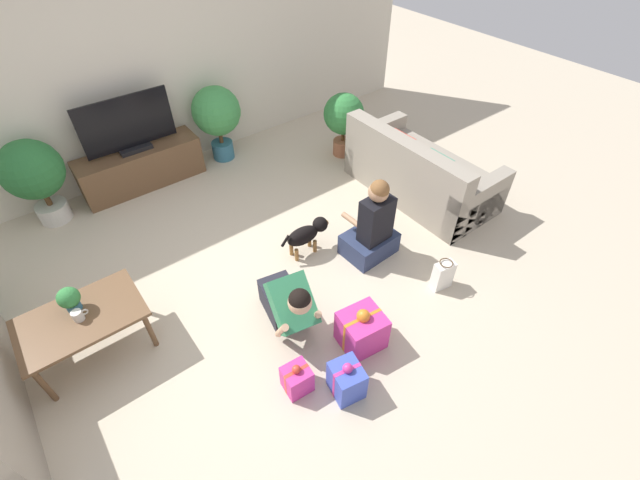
# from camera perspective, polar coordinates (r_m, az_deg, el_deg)

# --- Properties ---
(ground_plane) EXTENTS (16.00, 16.00, 0.00)m
(ground_plane) POSITION_cam_1_polar(r_m,az_deg,el_deg) (4.23, -8.67, -6.49)
(ground_plane) COLOR beige
(wall_back) EXTENTS (8.40, 0.06, 2.60)m
(wall_back) POSITION_cam_1_polar(r_m,az_deg,el_deg) (5.62, -24.98, 19.76)
(wall_back) COLOR beige
(wall_back) RESTS_ON ground_plane
(sofa_right) EXTENTS (0.91, 1.78, 0.82)m
(sofa_right) POSITION_cam_1_polar(r_m,az_deg,el_deg) (5.29, 12.99, 8.67)
(sofa_right) COLOR gray
(sofa_right) RESTS_ON ground_plane
(coffee_table) EXTENTS (0.93, 0.60, 0.47)m
(coffee_table) POSITION_cam_1_polar(r_m,az_deg,el_deg) (3.93, -29.18, -9.44)
(coffee_table) COLOR brown
(coffee_table) RESTS_ON ground_plane
(tv_console) EXTENTS (1.45, 0.42, 0.49)m
(tv_console) POSITION_cam_1_polar(r_m,az_deg,el_deg) (5.78, -22.70, 8.97)
(tv_console) COLOR brown
(tv_console) RESTS_ON ground_plane
(tv) EXTENTS (1.06, 0.20, 0.66)m
(tv) POSITION_cam_1_polar(r_m,az_deg,el_deg) (5.53, -24.21, 13.52)
(tv) COLOR black
(tv) RESTS_ON tv_console
(potted_plant_corner_right) EXTENTS (0.53, 0.53, 0.86)m
(potted_plant_corner_right) POSITION_cam_1_polar(r_m,az_deg,el_deg) (5.81, 3.17, 16.07)
(potted_plant_corner_right) COLOR #A36042
(potted_plant_corner_right) RESTS_ON ground_plane
(potted_plant_back_left) EXTENTS (0.64, 0.64, 0.99)m
(potted_plant_back_left) POSITION_cam_1_polar(r_m,az_deg,el_deg) (5.47, -33.91, 7.37)
(potted_plant_back_left) COLOR beige
(potted_plant_back_left) RESTS_ON ground_plane
(potted_plant_back_right) EXTENTS (0.62, 0.62, 0.99)m
(potted_plant_back_right) POSITION_cam_1_polar(r_m,az_deg,el_deg) (5.83, -13.61, 16.01)
(potted_plant_back_right) COLOR #336B84
(potted_plant_back_right) RESTS_ON ground_plane
(person_kneeling) EXTENTS (0.45, 0.77, 0.75)m
(person_kneeling) POSITION_cam_1_polar(r_m,az_deg,el_deg) (3.68, -4.26, -8.32)
(person_kneeling) COLOR #23232D
(person_kneeling) RESTS_ON ground_plane
(person_sitting) EXTENTS (0.54, 0.49, 0.94)m
(person_sitting) POSITION_cam_1_polar(r_m,az_deg,el_deg) (4.32, 7.00, 1.53)
(person_sitting) COLOR #283351
(person_sitting) RESTS_ON ground_plane
(dog) EXTENTS (0.58, 0.18, 0.37)m
(dog) POSITION_cam_1_polar(r_m,az_deg,el_deg) (4.38, -1.69, 0.88)
(dog) COLOR black
(dog) RESTS_ON ground_plane
(gift_box_a) EXTENTS (0.39, 0.37, 0.43)m
(gift_box_a) POSITION_cam_1_polar(r_m,az_deg,el_deg) (3.70, 5.58, -11.82)
(gift_box_a) COLOR #CC3389
(gift_box_a) RESTS_ON ground_plane
(gift_box_b) EXTENTS (0.22, 0.21, 0.30)m
(gift_box_b) POSITION_cam_1_polar(r_m,az_deg,el_deg) (3.51, -3.09, -18.00)
(gift_box_b) COLOR #CC3389
(gift_box_b) RESTS_ON ground_plane
(gift_box_c) EXTENTS (0.27, 0.29, 0.37)m
(gift_box_c) POSITION_cam_1_polar(r_m,az_deg,el_deg) (3.47, 3.57, -18.12)
(gift_box_c) COLOR #3D51BC
(gift_box_c) RESTS_ON ground_plane
(gift_bag_a) EXTENTS (0.21, 0.15, 0.33)m
(gift_bag_a) POSITION_cam_1_polar(r_m,az_deg,el_deg) (4.26, 16.06, -4.52)
(gift_bag_a) COLOR white
(gift_bag_a) RESTS_ON ground_plane
(mug) EXTENTS (0.12, 0.08, 0.09)m
(mug) POSITION_cam_1_polar(r_m,az_deg,el_deg) (3.84, -29.55, -8.74)
(mug) COLOR silver
(mug) RESTS_ON coffee_table
(tabletop_plant) EXTENTS (0.17, 0.17, 0.22)m
(tabletop_plant) POSITION_cam_1_polar(r_m,az_deg,el_deg) (3.88, -30.45, -6.78)
(tabletop_plant) COLOR #336B84
(tabletop_plant) RESTS_ON coffee_table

